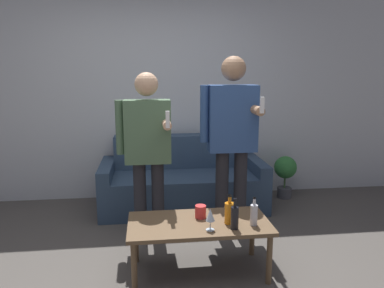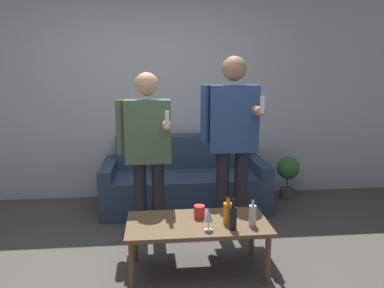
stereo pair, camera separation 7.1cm
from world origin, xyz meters
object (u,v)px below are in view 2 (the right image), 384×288
Objects in this scene: coffee_table at (198,227)px; person_standing_right at (232,133)px; couch at (184,182)px; bottle_orange at (233,217)px; person_standing_left at (148,145)px.

person_standing_right is (0.41, 0.70, 0.63)m from coffee_table.
couch is 1.51m from coffee_table.
bottle_orange is (0.25, -0.16, 0.14)m from coffee_table.
person_standing_right is at bearing -63.77° from couch.
bottle_orange is at bearing -51.27° from person_standing_left.
person_standing_left reaches higher than bottle_orange.
person_standing_left reaches higher than couch.
coffee_table is 0.92m from person_standing_left.
coffee_table is 0.64× the size of person_standing_right.
couch is 1.70m from bottle_orange.
person_standing_right reaches higher than coffee_table.
bottle_orange is (0.23, -1.67, 0.23)m from couch.
person_standing_right is at bearing 5.27° from person_standing_left.
bottle_orange is 0.14× the size of person_standing_right.
person_standing_right is (0.39, -0.80, 0.72)m from couch.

